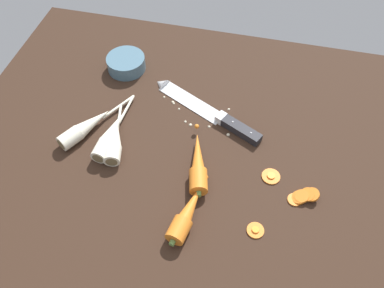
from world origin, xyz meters
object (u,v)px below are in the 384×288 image
(parsnip_front, at_px, (110,136))
(chefs_knife, at_px, (203,108))
(whole_carrot_second, at_px, (187,214))
(carrot_slice_stray_mid, at_px, (271,176))
(whole_carrot, at_px, (198,164))
(parsnip_mid_left, at_px, (86,127))
(carrot_slice_stack, at_px, (303,196))
(prep_bowl, at_px, (126,63))
(parsnip_mid_right, at_px, (115,142))
(carrot_slice_stray_near, at_px, (255,230))

(parsnip_front, bearing_deg, chefs_knife, 36.99)
(whole_carrot_second, bearing_deg, carrot_slice_stray_mid, 41.65)
(whole_carrot, xyz_separation_m, parsnip_mid_left, (-0.30, 0.04, -0.00))
(whole_carrot, height_order, carrot_slice_stack, whole_carrot)
(chefs_knife, distance_m, prep_bowl, 0.28)
(chefs_knife, height_order, carrot_slice_stray_mid, chefs_knife)
(parsnip_mid_right, xyz_separation_m, carrot_slice_stray_near, (0.37, -0.14, -0.02))
(whole_carrot, bearing_deg, chefs_knife, 98.15)
(carrot_slice_stray_near, xyz_separation_m, prep_bowl, (-0.43, 0.42, 0.02))
(parsnip_mid_right, height_order, carrot_slice_stray_mid, parsnip_mid_right)
(carrot_slice_stray_near, relative_size, carrot_slice_stray_mid, 0.86)
(whole_carrot_second, distance_m, parsnip_mid_left, 0.35)
(whole_carrot, xyz_separation_m, parsnip_front, (-0.23, 0.03, -0.00))
(parsnip_mid_right, distance_m, carrot_slice_stack, 0.46)
(parsnip_mid_left, distance_m, prep_bowl, 0.25)
(whole_carrot_second, distance_m, prep_bowl, 0.51)
(parsnip_mid_left, xyz_separation_m, carrot_slice_stack, (0.55, -0.07, -0.01))
(chefs_knife, bearing_deg, carrot_slice_stray_near, -59.91)
(chefs_knife, bearing_deg, whole_carrot, -81.85)
(carrot_slice_stray_near, bearing_deg, chefs_knife, 120.09)
(chefs_knife, distance_m, carrot_slice_stray_near, 0.36)
(parsnip_mid_left, relative_size, prep_bowl, 1.94)
(parsnip_mid_left, bearing_deg, carrot_slice_stray_mid, -3.32)
(carrot_slice_stack, xyz_separation_m, prep_bowl, (-0.53, 0.32, 0.01))
(parsnip_mid_right, bearing_deg, prep_bowl, 103.31)
(whole_carrot_second, xyz_separation_m, parsnip_front, (-0.24, 0.16, -0.00))
(whole_carrot, height_order, carrot_slice_stray_mid, whole_carrot)
(parsnip_front, distance_m, parsnip_mid_left, 0.07)
(whole_carrot_second, distance_m, carrot_slice_stray_near, 0.15)
(prep_bowl, bearing_deg, parsnip_mid_right, -76.69)
(chefs_knife, height_order, whole_carrot, whole_carrot)
(chefs_knife, xyz_separation_m, carrot_slice_stray_mid, (0.20, -0.17, -0.00))
(whole_carrot_second, height_order, parsnip_mid_right, whole_carrot_second)
(whole_carrot_second, height_order, carrot_slice_stray_near, whole_carrot_second)
(whole_carrot_second, distance_m, parsnip_mid_right, 0.27)
(parsnip_mid_left, relative_size, carrot_slice_stray_near, 5.68)
(parsnip_mid_left, relative_size, carrot_slice_stray_mid, 4.88)
(parsnip_mid_left, height_order, carrot_slice_stray_mid, parsnip_mid_left)
(whole_carrot, xyz_separation_m, carrot_slice_stray_mid, (0.17, 0.02, -0.02))
(carrot_slice_stray_near, distance_m, prep_bowl, 0.61)
(parsnip_front, height_order, parsnip_mid_right, same)
(whole_carrot_second, relative_size, parsnip_mid_left, 0.86)
(whole_carrot_second, height_order, carrot_slice_stray_mid, whole_carrot_second)
(parsnip_front, relative_size, carrot_slice_stray_near, 6.01)
(whole_carrot_second, relative_size, parsnip_mid_right, 0.98)
(parsnip_mid_left, bearing_deg, prep_bowl, 85.18)
(chefs_knife, xyz_separation_m, parsnip_mid_left, (-0.27, -0.14, 0.01))
(chefs_knife, bearing_deg, prep_bowl, 156.79)
(parsnip_front, bearing_deg, prep_bowl, 100.55)
(whole_carrot, relative_size, carrot_slice_stray_near, 5.38)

